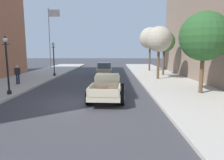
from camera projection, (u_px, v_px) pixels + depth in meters
ground_plane at (80, 102)px, 11.60m from camera, size 140.00×140.00×0.00m
sidewalk_right at (203, 101)px, 11.49m from camera, size 5.50×64.00×0.15m
hotrod_truck_cream at (107, 87)px, 12.51m from camera, size 2.34×5.00×1.58m
car_background_tan at (104, 70)px, 23.44m from camera, size 1.96×4.35×1.65m
pedestrian_sidewalk_left at (17, 73)px, 16.94m from camera, size 0.53×0.22×1.65m
street_lamp_near at (7, 61)px, 12.77m from camera, size 0.50×0.32×3.85m
street_lamp_far at (54, 56)px, 22.59m from camera, size 0.50×0.32×3.85m
flagpole at (51, 32)px, 28.95m from camera, size 1.74×0.16×9.16m
street_tree_nearest at (204, 37)px, 12.96m from camera, size 3.26×3.26×5.46m
street_tree_second at (159, 39)px, 19.84m from camera, size 2.61×2.61×5.36m
street_tree_third at (164, 42)px, 23.03m from camera, size 2.52×2.52×5.25m
street_tree_farthest at (150, 38)px, 28.16m from camera, size 3.09×3.09×6.25m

